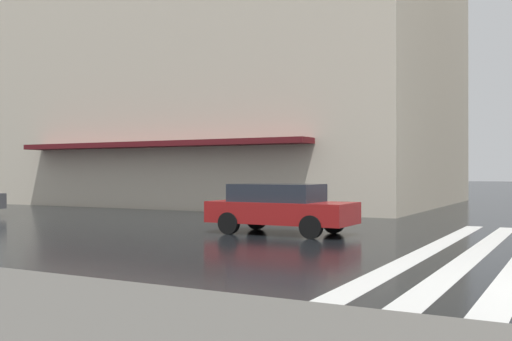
# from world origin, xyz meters

# --- Properties ---
(haussmann_block_mid) EXTENTS (17.77, 21.91, 18.18)m
(haussmann_block_mid) POSITION_xyz_m (20.78, 17.63, 8.90)
(haussmann_block_mid) COLOR beige
(haussmann_block_mid) RESTS_ON ground_plane
(car_red) EXTENTS (1.85, 4.10, 1.41)m
(car_red) POSITION_xyz_m (5.50, 8.10, 0.76)
(car_red) COLOR maroon
(car_red) RESTS_ON ground_plane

